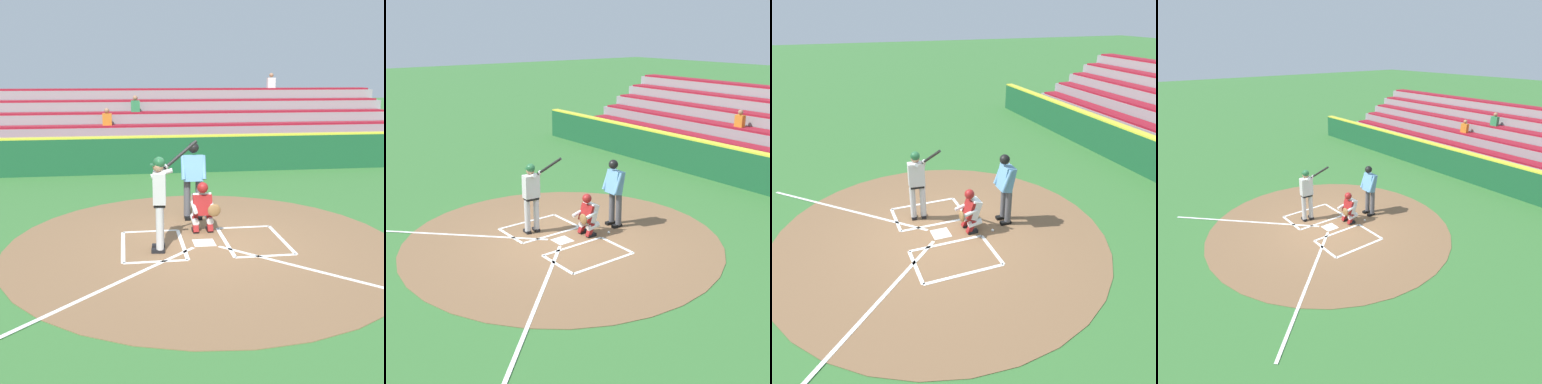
# 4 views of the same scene
# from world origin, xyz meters

# --- Properties ---
(ground_plane) EXTENTS (120.00, 120.00, 0.00)m
(ground_plane) POSITION_xyz_m (0.00, 0.00, 0.00)
(ground_plane) COLOR #387033
(dirt_circle) EXTENTS (8.00, 8.00, 0.01)m
(dirt_circle) POSITION_xyz_m (0.00, 0.00, 0.01)
(dirt_circle) COLOR brown
(dirt_circle) RESTS_ON ground
(home_plate_and_chalk) EXTENTS (7.93, 4.91, 0.01)m
(home_plate_and_chalk) POSITION_xyz_m (0.00, 0.88, 0.01)
(home_plate_and_chalk) COLOR white
(home_plate_and_chalk) RESTS_ON dirt_circle
(batter) EXTENTS (0.99, 0.64, 2.13)m
(batter) POSITION_xyz_m (0.91, 0.30, 1.10)
(batter) COLOR #BCBCBC
(batter) RESTS_ON ground
(catcher) EXTENTS (0.60, 0.60, 1.13)m
(catcher) POSITION_xyz_m (-0.09, -0.74, 0.59)
(catcher) COLOR black
(catcher) RESTS_ON ground
(plate_umpire) EXTENTS (0.59, 0.42, 1.86)m
(plate_umpire) POSITION_xyz_m (-0.02, -1.71, 1.08)
(plate_umpire) COLOR #4C4C51
(plate_umpire) RESTS_ON ground
(baseball) EXTENTS (0.07, 0.07, 0.07)m
(baseball) POSITION_xyz_m (-0.36, -1.24, 0.04)
(baseball) COLOR white
(baseball) RESTS_ON ground
(backstop_wall) EXTENTS (22.00, 0.36, 1.31)m
(backstop_wall) POSITION_xyz_m (0.00, -7.50, 0.65)
(backstop_wall) COLOR #19512D
(backstop_wall) RESTS_ON ground
(bleacher_stand) EXTENTS (20.00, 5.10, 3.45)m
(bleacher_stand) POSITION_xyz_m (-0.00, -11.33, 1.00)
(bleacher_stand) COLOR gray
(bleacher_stand) RESTS_ON ground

